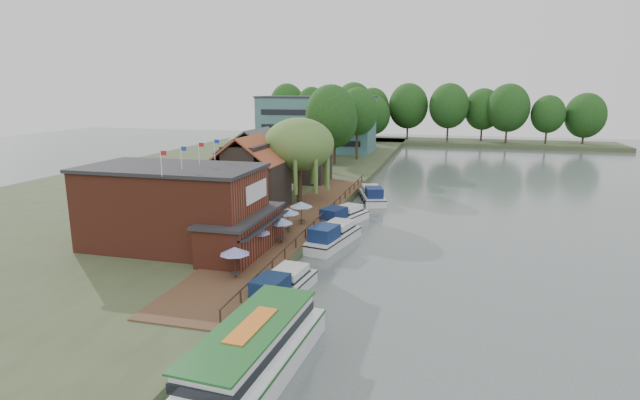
% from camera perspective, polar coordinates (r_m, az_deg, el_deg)
% --- Properties ---
extents(ground, '(260.00, 260.00, 0.00)m').
position_cam_1_polar(ground, '(42.43, 3.74, -7.84)').
color(ground, '#4B5655').
rests_on(ground, ground).
extents(land_bank, '(50.00, 140.00, 1.00)m').
position_cam_1_polar(land_bank, '(84.23, -11.89, 2.54)').
color(land_bank, '#384728').
rests_on(land_bank, ground).
extents(quay_deck, '(6.00, 50.00, 0.10)m').
position_cam_1_polar(quay_deck, '(53.25, -2.63, -2.38)').
color(quay_deck, '#47301E').
rests_on(quay_deck, land_bank).
extents(quay_rail, '(0.20, 49.00, 1.00)m').
position_cam_1_polar(quay_rail, '(52.88, 0.32, -1.97)').
color(quay_rail, black).
rests_on(quay_rail, land_bank).
extents(pub, '(20.00, 11.00, 7.30)m').
position_cam_1_polar(pub, '(44.86, -14.26, -0.87)').
color(pub, maroon).
rests_on(pub, land_bank).
extents(hotel_block, '(25.40, 12.40, 12.30)m').
position_cam_1_polar(hotel_block, '(113.24, -0.34, 8.71)').
color(hotel_block, '#38666B').
rests_on(hotel_block, land_bank).
extents(cottage_a, '(8.60, 7.60, 8.50)m').
position_cam_1_polar(cottage_a, '(58.41, -8.07, 3.06)').
color(cottage_a, black).
rests_on(cottage_a, land_bank).
extents(cottage_b, '(9.60, 8.60, 8.50)m').
position_cam_1_polar(cottage_b, '(68.68, -7.17, 4.50)').
color(cottage_b, beige).
rests_on(cottage_b, land_bank).
extents(cottage_c, '(7.60, 7.60, 8.50)m').
position_cam_1_polar(cottage_c, '(75.80, -1.80, 5.34)').
color(cottage_c, black).
rests_on(cottage_c, land_bank).
extents(willow, '(8.60, 8.60, 10.43)m').
position_cam_1_polar(willow, '(61.38, -2.40, 4.54)').
color(willow, '#476B2D').
rests_on(willow, land_bank).
extents(umbrella_0, '(2.25, 2.25, 2.38)m').
position_cam_1_polar(umbrella_0, '(37.54, -9.68, -7.04)').
color(umbrella_0, navy).
rests_on(umbrella_0, quay_deck).
extents(umbrella_1, '(2.17, 2.17, 2.38)m').
position_cam_1_polar(umbrella_1, '(42.43, -7.11, -4.65)').
color(umbrella_1, navy).
rests_on(umbrella_1, quay_deck).
extents(umbrella_2, '(2.22, 2.22, 2.38)m').
position_cam_1_polar(umbrella_2, '(45.30, -4.48, -3.47)').
color(umbrella_2, navy).
rests_on(umbrella_2, quay_deck).
extents(umbrella_3, '(2.28, 2.28, 2.38)m').
position_cam_1_polar(umbrella_3, '(48.73, -3.67, -2.30)').
color(umbrella_3, '#1A4892').
rests_on(umbrella_3, quay_deck).
extents(umbrella_4, '(2.41, 2.41, 2.38)m').
position_cam_1_polar(umbrella_4, '(51.46, -2.14, -1.48)').
color(umbrella_4, '#19458E').
rests_on(umbrella_4, quay_deck).
extents(cruiser_0, '(3.95, 9.37, 2.17)m').
position_cam_1_polar(cruiser_0, '(36.44, -4.45, -9.53)').
color(cruiser_0, silver).
rests_on(cruiser_0, ground).
extents(cruiser_1, '(4.98, 10.04, 2.32)m').
position_cam_1_polar(cruiser_1, '(48.18, 1.42, -3.85)').
color(cruiser_1, silver).
rests_on(cruiser_1, ground).
extents(cruiser_2, '(5.88, 9.64, 2.20)m').
position_cam_1_polar(cruiser_2, '(55.58, 2.54, -1.69)').
color(cruiser_2, white).
rests_on(cruiser_2, ground).
extents(cruiser_3, '(5.67, 9.91, 2.27)m').
position_cam_1_polar(cruiser_3, '(67.11, 5.99, 0.77)').
color(cruiser_3, silver).
rests_on(cruiser_3, ground).
extents(tour_boat, '(4.91, 14.46, 3.11)m').
position_cam_1_polar(tour_boat, '(26.53, -8.45, -17.46)').
color(tour_boat, silver).
rests_on(tour_boat, ground).
extents(swan, '(0.44, 0.44, 0.44)m').
position_cam_1_polar(swan, '(32.68, -4.90, -13.93)').
color(swan, white).
rests_on(swan, ground).
extents(bank_tree_0, '(8.31, 8.31, 14.57)m').
position_cam_1_polar(bank_tree_0, '(83.20, 1.25, 8.09)').
color(bank_tree_0, '#143811').
rests_on(bank_tree_0, land_bank).
extents(bank_tree_1, '(8.35, 8.35, 12.74)m').
position_cam_1_polar(bank_tree_1, '(92.98, 1.69, 7.99)').
color(bank_tree_1, '#143811').
rests_on(bank_tree_1, land_bank).
extents(bank_tree_2, '(8.18, 8.18, 14.15)m').
position_cam_1_polar(bank_tree_2, '(99.89, 4.27, 8.69)').
color(bank_tree_2, '#143811').
rests_on(bank_tree_2, land_bank).
extents(bank_tree_3, '(8.28, 8.28, 11.72)m').
position_cam_1_polar(bank_tree_3, '(117.78, 3.93, 8.68)').
color(bank_tree_3, '#143811').
rests_on(bank_tree_3, land_bank).
extents(bank_tree_4, '(7.61, 7.61, 12.70)m').
position_cam_1_polar(bank_tree_4, '(126.54, 3.58, 9.18)').
color(bank_tree_4, '#143811').
rests_on(bank_tree_4, land_bank).
extents(bank_tree_5, '(8.95, 8.95, 12.13)m').
position_cam_1_polar(bank_tree_5, '(135.54, 6.12, 9.24)').
color(bank_tree_5, '#143811').
rests_on(bank_tree_5, land_bank).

